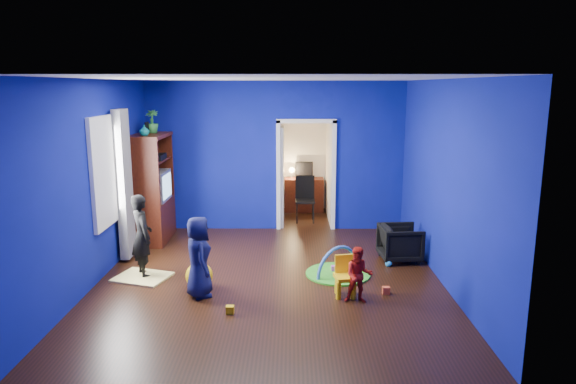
{
  "coord_description": "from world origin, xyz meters",
  "views": [
    {
      "loc": [
        0.32,
        -7.16,
        2.81
      ],
      "look_at": [
        0.26,
        0.4,
        1.24
      ],
      "focal_mm": 32.0,
      "sensor_mm": 36.0,
      "label": 1
    }
  ],
  "objects_px": {
    "toddler_red": "(359,275)",
    "study_desk": "(304,195)",
    "child_black": "(142,236)",
    "hopper_ball": "(199,276)",
    "folding_chair": "(305,200)",
    "kid_chair": "(345,279)",
    "vase": "(144,130)",
    "play_mat": "(338,274)",
    "tv_armoire": "(152,188)",
    "child_navy": "(199,257)",
    "crt_tv": "(154,186)",
    "armchair": "(400,243)"
  },
  "relations": [
    {
      "from": "vase",
      "to": "crt_tv",
      "type": "distance_m",
      "value": 1.07
    },
    {
      "from": "toddler_red",
      "to": "play_mat",
      "type": "relative_size",
      "value": 0.77
    },
    {
      "from": "play_mat",
      "to": "folding_chair",
      "type": "height_order",
      "value": "folding_chair"
    },
    {
      "from": "crt_tv",
      "to": "child_navy",
      "type": "bearing_deg",
      "value": -64.09
    },
    {
      "from": "tv_armoire",
      "to": "hopper_ball",
      "type": "bearing_deg",
      "value": -61.91
    },
    {
      "from": "kid_chair",
      "to": "folding_chair",
      "type": "distance_m",
      "value": 3.94
    },
    {
      "from": "child_navy",
      "to": "play_mat",
      "type": "bearing_deg",
      "value": -87.37
    },
    {
      "from": "study_desk",
      "to": "folding_chair",
      "type": "xyz_separation_m",
      "value": [
        0.0,
        -0.96,
        0.09
      ]
    },
    {
      "from": "armchair",
      "to": "crt_tv",
      "type": "relative_size",
      "value": 0.92
    },
    {
      "from": "child_navy",
      "to": "crt_tv",
      "type": "xyz_separation_m",
      "value": [
        -1.25,
        2.58,
        0.47
      ]
    },
    {
      "from": "play_mat",
      "to": "study_desk",
      "type": "distance_m",
      "value": 4.1
    },
    {
      "from": "armchair",
      "to": "crt_tv",
      "type": "xyz_separation_m",
      "value": [
        -4.27,
        1.1,
        0.73
      ]
    },
    {
      "from": "vase",
      "to": "kid_chair",
      "type": "distance_m",
      "value": 4.37
    },
    {
      "from": "tv_armoire",
      "to": "study_desk",
      "type": "bearing_deg",
      "value": 39.11
    },
    {
      "from": "child_black",
      "to": "toddler_red",
      "type": "distance_m",
      "value": 3.25
    },
    {
      "from": "toddler_red",
      "to": "folding_chair",
      "type": "relative_size",
      "value": 0.82
    },
    {
      "from": "folding_chair",
      "to": "toddler_red",
      "type": "bearing_deg",
      "value": -81.69
    },
    {
      "from": "tv_armoire",
      "to": "vase",
      "type": "bearing_deg",
      "value": -90.0
    },
    {
      "from": "kid_chair",
      "to": "play_mat",
      "type": "relative_size",
      "value": 0.51
    },
    {
      "from": "child_black",
      "to": "tv_armoire",
      "type": "xyz_separation_m",
      "value": [
        -0.32,
        1.84,
        0.35
      ]
    },
    {
      "from": "kid_chair",
      "to": "folding_chair",
      "type": "xyz_separation_m",
      "value": [
        -0.45,
        3.91,
        0.21
      ]
    },
    {
      "from": "armchair",
      "to": "kid_chair",
      "type": "height_order",
      "value": "armchair"
    },
    {
      "from": "crt_tv",
      "to": "child_black",
      "type": "bearing_deg",
      "value": -81.33
    },
    {
      "from": "tv_armoire",
      "to": "hopper_ball",
      "type": "relative_size",
      "value": 5.15
    },
    {
      "from": "vase",
      "to": "kid_chair",
      "type": "bearing_deg",
      "value": -34.83
    },
    {
      "from": "kid_chair",
      "to": "play_mat",
      "type": "height_order",
      "value": "kid_chair"
    },
    {
      "from": "child_black",
      "to": "vase",
      "type": "xyz_separation_m",
      "value": [
        -0.32,
        1.54,
        1.43
      ]
    },
    {
      "from": "child_black",
      "to": "child_navy",
      "type": "distance_m",
      "value": 1.22
    },
    {
      "from": "child_navy",
      "to": "toddler_red",
      "type": "bearing_deg",
      "value": -115.21
    },
    {
      "from": "child_black",
      "to": "study_desk",
      "type": "distance_m",
      "value": 4.83
    },
    {
      "from": "child_black",
      "to": "crt_tv",
      "type": "relative_size",
      "value": 1.79
    },
    {
      "from": "crt_tv",
      "to": "study_desk",
      "type": "height_order",
      "value": "crt_tv"
    },
    {
      "from": "crt_tv",
      "to": "folding_chair",
      "type": "bearing_deg",
      "value": 25.61
    },
    {
      "from": "child_black",
      "to": "play_mat",
      "type": "distance_m",
      "value": 2.99
    },
    {
      "from": "study_desk",
      "to": "hopper_ball",
      "type": "bearing_deg",
      "value": -108.87
    },
    {
      "from": "kid_chair",
      "to": "armchair",
      "type": "bearing_deg",
      "value": 43.64
    },
    {
      "from": "kid_chair",
      "to": "crt_tv",
      "type": "bearing_deg",
      "value": 130.38
    },
    {
      "from": "child_navy",
      "to": "tv_armoire",
      "type": "distance_m",
      "value": 2.91
    },
    {
      "from": "armchair",
      "to": "study_desk",
      "type": "bearing_deg",
      "value": 19.06
    },
    {
      "from": "vase",
      "to": "play_mat",
      "type": "bearing_deg",
      "value": -24.35
    },
    {
      "from": "vase",
      "to": "folding_chair",
      "type": "xyz_separation_m",
      "value": [
        2.82,
        1.63,
        -1.59
      ]
    },
    {
      "from": "vase",
      "to": "folding_chair",
      "type": "bearing_deg",
      "value": 30.07
    },
    {
      "from": "kid_chair",
      "to": "study_desk",
      "type": "bearing_deg",
      "value": 84.22
    },
    {
      "from": "armchair",
      "to": "study_desk",
      "type": "distance_m",
      "value": 3.71
    },
    {
      "from": "tv_armoire",
      "to": "kid_chair",
      "type": "xyz_separation_m",
      "value": [
        3.27,
        -2.57,
        -0.73
      ]
    },
    {
      "from": "crt_tv",
      "to": "hopper_ball",
      "type": "height_order",
      "value": "crt_tv"
    },
    {
      "from": "child_black",
      "to": "tv_armoire",
      "type": "relative_size",
      "value": 0.64
    },
    {
      "from": "toddler_red",
      "to": "study_desk",
      "type": "bearing_deg",
      "value": 101.39
    },
    {
      "from": "child_black",
      "to": "hopper_ball",
      "type": "relative_size",
      "value": 3.29
    },
    {
      "from": "child_black",
      "to": "hopper_ball",
      "type": "distance_m",
      "value": 1.13
    }
  ]
}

